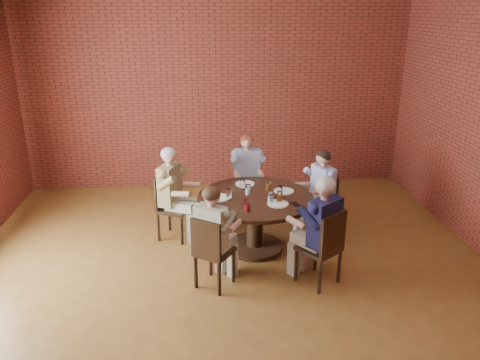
{
  "coord_description": "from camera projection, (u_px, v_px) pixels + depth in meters",
  "views": [
    {
      "loc": [
        -0.33,
        -4.46,
        3.01
      ],
      "look_at": [
        0.17,
        1.0,
        0.98
      ],
      "focal_mm": 35.0,
      "sensor_mm": 36.0,
      "label": 1
    }
  ],
  "objects": [
    {
      "name": "glass_f",
      "position": [
        247.0,
        205.0,
        5.5
      ],
      "size": [
        0.07,
        0.07,
        0.14
      ],
      "primitive_type": "cylinder",
      "color": "white",
      "rests_on": "dining_table"
    },
    {
      "name": "smartphone",
      "position": [
        295.0,
        204.0,
        5.7
      ],
      "size": [
        0.1,
        0.15,
        0.01
      ],
      "primitive_type": "cube",
      "rotation": [
        0.0,
        0.0,
        0.3
      ],
      "color": "black",
      "rests_on": "dining_table"
    },
    {
      "name": "wall_back",
      "position": [
        216.0,
        90.0,
        7.92
      ],
      "size": [
        7.0,
        0.0,
        7.0
      ],
      "primitive_type": "plane",
      "rotation": [
        1.57,
        0.0,
        0.0
      ],
      "color": "maroon",
      "rests_on": "ground"
    },
    {
      "name": "plate_c",
      "position": [
        220.0,
        198.0,
        5.89
      ],
      "size": [
        0.26,
        0.26,
        0.01
      ],
      "primitive_type": "cylinder",
      "color": "white",
      "rests_on": "dining_table"
    },
    {
      "name": "chair_d",
      "position": [
        211.0,
        250.0,
        5.18
      ],
      "size": [
        0.52,
        0.52,
        0.88
      ],
      "rotation": [
        0.0,
        0.0,
        2.54
      ],
      "color": "black",
      "rests_on": "floor"
    },
    {
      "name": "floor",
      "position": [
        233.0,
        293.0,
        5.24
      ],
      "size": [
        7.0,
        7.0,
        0.0
      ],
      "primitive_type": "plane",
      "color": "brown",
      "rests_on": "ground"
    },
    {
      "name": "glass_g",
      "position": [
        271.0,
        198.0,
        5.73
      ],
      "size": [
        0.07,
        0.07,
        0.14
      ],
      "primitive_type": "cylinder",
      "color": "white",
      "rests_on": "dining_table"
    },
    {
      "name": "chair_c",
      "position": [
        169.0,
        203.0,
        6.38
      ],
      "size": [
        0.53,
        0.53,
        0.91
      ],
      "rotation": [
        0.0,
        0.0,
        1.18
      ],
      "color": "black",
      "rests_on": "floor"
    },
    {
      "name": "glass_d",
      "position": [
        248.0,
        190.0,
        5.98
      ],
      "size": [
        0.07,
        0.07,
        0.14
      ],
      "primitive_type": "cylinder",
      "color": "white",
      "rests_on": "dining_table"
    },
    {
      "name": "plate_d",
      "position": [
        278.0,
        204.0,
        5.71
      ],
      "size": [
        0.26,
        0.26,
        0.01
      ],
      "primitive_type": "cylinder",
      "color": "white",
      "rests_on": "dining_table"
    },
    {
      "name": "diner_d",
      "position": [
        214.0,
        237.0,
        5.19
      ],
      "size": [
        0.7,
        0.73,
        1.22
      ],
      "primitive_type": null,
      "rotation": [
        0.0,
        0.0,
        2.54
      ],
      "color": "#BA9E92",
      "rests_on": "floor"
    },
    {
      "name": "glass_b",
      "position": [
        268.0,
        185.0,
        6.12
      ],
      "size": [
        0.07,
        0.07,
        0.14
      ],
      "primitive_type": "cylinder",
      "color": "white",
      "rests_on": "dining_table"
    },
    {
      "name": "chair_b",
      "position": [
        247.0,
        183.0,
        7.14
      ],
      "size": [
        0.4,
        0.4,
        0.9
      ],
      "rotation": [
        0.0,
        0.0,
        -0.02
      ],
      "color": "black",
      "rests_on": "floor"
    },
    {
      "name": "diner_e",
      "position": [
        320.0,
        231.0,
        5.25
      ],
      "size": [
        0.78,
        0.8,
        1.3
      ],
      "primitive_type": null,
      "rotation": [
        0.0,
        0.0,
        3.78
      ],
      "color": "#16163D",
      "rests_on": "floor"
    },
    {
      "name": "chair_e",
      "position": [
        325.0,
        246.0,
        5.24
      ],
      "size": [
        0.57,
        0.57,
        0.92
      ],
      "rotation": [
        0.0,
        0.0,
        3.78
      ],
      "color": "black",
      "rests_on": "floor"
    },
    {
      "name": "dining_table",
      "position": [
        255.0,
        212.0,
        6.03
      ],
      "size": [
        1.48,
        1.48,
        0.75
      ],
      "color": "black",
      "rests_on": "floor"
    },
    {
      "name": "diner_c",
      "position": [
        174.0,
        194.0,
        6.31
      ],
      "size": [
        0.76,
        0.7,
        1.29
      ],
      "primitive_type": null,
      "rotation": [
        0.0,
        0.0,
        1.18
      ],
      "color": "brown",
      "rests_on": "floor"
    },
    {
      "name": "glass_c",
      "position": [
        243.0,
        184.0,
        6.18
      ],
      "size": [
        0.07,
        0.07,
        0.14
      ],
      "primitive_type": "cylinder",
      "color": "white",
      "rests_on": "dining_table"
    },
    {
      "name": "plate_b",
      "position": [
        245.0,
        184.0,
        6.35
      ],
      "size": [
        0.26,
        0.26,
        0.01
      ],
      "primitive_type": "cylinder",
      "color": "white",
      "rests_on": "dining_table"
    },
    {
      "name": "glass_a",
      "position": [
        280.0,
        191.0,
        5.92
      ],
      "size": [
        0.07,
        0.07,
        0.14
      ],
      "primitive_type": "cylinder",
      "color": "white",
      "rests_on": "dining_table"
    },
    {
      "name": "glass_e",
      "position": [
        229.0,
        194.0,
        5.83
      ],
      "size": [
        0.07,
        0.07,
        0.14
      ],
      "primitive_type": "cylinder",
      "color": "white",
      "rests_on": "dining_table"
    },
    {
      "name": "chair_a",
      "position": [
        323.0,
        201.0,
        6.49
      ],
      "size": [
        0.48,
        0.48,
        0.87
      ],
      "rotation": [
        0.0,
        0.0,
        -1.21
      ],
      "color": "black",
      "rests_on": "floor"
    },
    {
      "name": "diner_a",
      "position": [
        319.0,
        194.0,
        6.41
      ],
      "size": [
        0.69,
        0.63,
        1.22
      ],
      "primitive_type": null,
      "rotation": [
        0.0,
        0.0,
        -1.21
      ],
      "color": "#4858BB",
      "rests_on": "floor"
    },
    {
      "name": "plate_a",
      "position": [
        284.0,
        191.0,
        6.11
      ],
      "size": [
        0.26,
        0.26,
        0.01
      ],
      "primitive_type": "cylinder",
      "color": "white",
      "rests_on": "dining_table"
    },
    {
      "name": "diner_b",
      "position": [
        247.0,
        176.0,
        7.02
      ],
      "size": [
        0.49,
        0.6,
        1.26
      ],
      "primitive_type": null,
      "rotation": [
        0.0,
        0.0,
        -0.02
      ],
      "color": "#8B94B1",
      "rests_on": "floor"
    },
    {
      "name": "glass_h",
      "position": [
        280.0,
        197.0,
        5.75
      ],
      "size": [
        0.07,
        0.07,
        0.14
      ],
      "primitive_type": "cylinder",
      "color": "white",
      "rests_on": "dining_table"
    }
  ]
}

